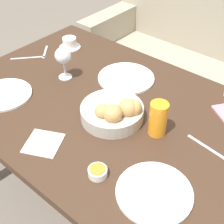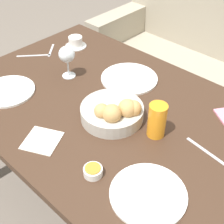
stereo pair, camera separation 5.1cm
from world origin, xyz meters
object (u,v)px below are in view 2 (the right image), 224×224
bread_basket (114,112)px  wine_glass (67,55)px  plate_near_right (148,194)px  fork_silver (207,152)px  plate_near_left (8,91)px  plate_far_center (129,78)px  jam_bowl_honey (93,171)px  couch (206,81)px  juice_glass (157,120)px  napkin (42,141)px  coffee_cup (76,42)px  spoon_coffee (51,50)px  knife_silver (34,56)px

bread_basket → wine_glass: bearing=167.4°
plate_near_right → fork_silver: size_ratio=1.37×
plate_near_left → fork_silver: 0.88m
plate_far_center → jam_bowl_honey: jam_bowl_honey is taller
plate_near_right → couch: bearing=109.5°
juice_glass → bread_basket: bearing=-164.4°
juice_glass → napkin: juice_glass is taller
plate_near_right → coffee_cup: (-0.89, 0.49, 0.02)m
spoon_coffee → fork_silver: bearing=-4.7°
wine_glass → fork_silver: (0.73, 0.02, -0.11)m
plate_near_right → wine_glass: bearing=158.6°
plate_near_left → knife_silver: (-0.18, 0.27, -0.00)m
juice_glass → coffee_cup: 0.78m
fork_silver → juice_glass: bearing=-164.9°
bread_basket → wine_glass: size_ratio=1.61×
knife_silver → plate_far_center: bearing=19.3°
plate_near_right → jam_bowl_honey: jam_bowl_honey is taller
jam_bowl_honey → napkin: 0.25m
couch → fork_silver: (0.48, -0.95, 0.39)m
fork_silver → wine_glass: bearing=-178.8°
couch → bread_basket: (0.12, -1.05, 0.43)m
wine_glass → jam_bowl_honey: (0.51, -0.33, -0.10)m
bread_basket → jam_bowl_honey: bread_basket is taller
plate_near_right → jam_bowl_honey: bearing=-161.9°
spoon_coffee → napkin: (0.52, -0.45, 0.00)m
coffee_cup → wine_glass: bearing=-48.0°
plate_near_left → plate_far_center: same height
bread_basket → napkin: 0.30m
plate_near_right → juice_glass: juice_glass is taller
plate_near_left → juice_glass: juice_glass is taller
napkin → knife_silver: bearing=146.9°
fork_silver → napkin: 0.60m
couch → plate_near_right: bearing=-70.5°
bread_basket → spoon_coffee: bread_basket is taller
fork_silver → bread_basket: bearing=-164.7°
plate_near_left → wine_glass: 0.31m
plate_near_right → knife_silver: (-0.98, 0.27, -0.00)m
spoon_coffee → napkin: napkin is taller
plate_near_left → spoon_coffee: bearing=113.5°
plate_far_center → fork_silver: bearing=-17.7°
juice_glass → wine_glass: bearing=176.3°
plate_near_left → plate_far_center: size_ratio=0.90×
bread_basket → plate_near_right: 0.38m
plate_near_right → knife_silver: plate_near_right is taller
jam_bowl_honey → spoon_coffee: 0.88m
bread_basket → fork_silver: size_ratio=1.41×
wine_glass → coffee_cup: size_ratio=1.35×
plate_near_right → juice_glass: size_ratio=1.77×
plate_far_center → napkin: plate_far_center is taller
plate_near_left → coffee_cup: 0.50m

